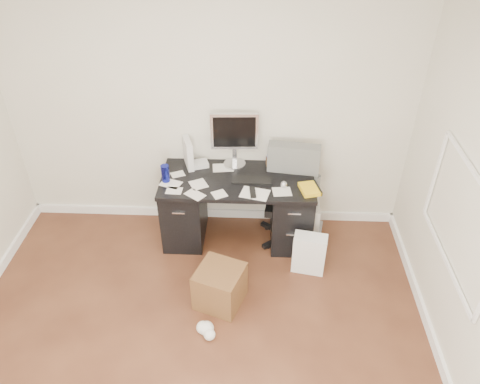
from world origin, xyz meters
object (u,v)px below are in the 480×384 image
object	(u,v)px
desk	(238,207)
lcd_monitor	(234,140)
wicker_basket	(220,286)
keyboard	(252,180)
office_chair	(290,199)
pc_tower	(305,217)

from	to	relation	value
desk	lcd_monitor	distance (m)	0.69
lcd_monitor	wicker_basket	xyz separation A→B (m)	(-0.08, -1.14, -0.85)
keyboard	wicker_basket	distance (m)	1.06
lcd_monitor	office_chair	bearing A→B (deg)	-26.55
lcd_monitor	office_chair	size ratio (longest dim) A/B	0.57
keyboard	office_chair	world-z (taller)	office_chair
desk	pc_tower	xyz separation A→B (m)	(0.70, 0.04, -0.14)
pc_tower	wicker_basket	size ratio (longest dim) A/B	1.34
desk	keyboard	bearing A→B (deg)	-14.63
keyboard	wicker_basket	bearing A→B (deg)	-105.09
keyboard	pc_tower	world-z (taller)	keyboard
desk	office_chair	world-z (taller)	office_chair
desk	pc_tower	distance (m)	0.72
office_chair	desk	bearing A→B (deg)	-171.99
lcd_monitor	keyboard	size ratio (longest dim) A/B	1.54
office_chair	pc_tower	distance (m)	0.32
keyboard	pc_tower	distance (m)	0.76
lcd_monitor	office_chair	world-z (taller)	lcd_monitor
lcd_monitor	desk	bearing A→B (deg)	-83.71
desk	wicker_basket	world-z (taller)	desk
wicker_basket	keyboard	bearing A→B (deg)	73.21
office_chair	wicker_basket	xyz separation A→B (m)	(-0.64, -0.90, -0.33)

